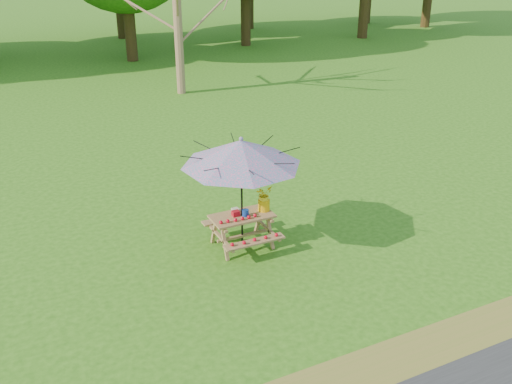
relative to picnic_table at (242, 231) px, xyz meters
name	(u,v)px	position (x,y,z in m)	size (l,w,h in m)	color
ground	(270,281)	(-0.10, -1.37, -0.33)	(120.00, 120.00, 0.00)	#2D6513
drygrass_strip	(364,383)	(-0.10, -4.17, -0.32)	(120.00, 1.20, 0.01)	olive
picnic_table	(242,231)	(0.00, 0.00, 0.00)	(1.20, 1.32, 0.67)	#946443
patio_umbrella	(241,153)	(0.00, 0.00, 1.62)	(2.73, 2.73, 2.26)	black
produce_bins	(240,212)	(-0.03, 0.03, 0.40)	(0.30, 0.38, 0.13)	#AC0D1B
tomatoes_row	(239,219)	(-0.15, -0.18, 0.38)	(0.77, 0.13, 0.07)	red
flower_bucket	(264,197)	(0.48, 0.01, 0.62)	(0.39, 0.37, 0.51)	#EDB00C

